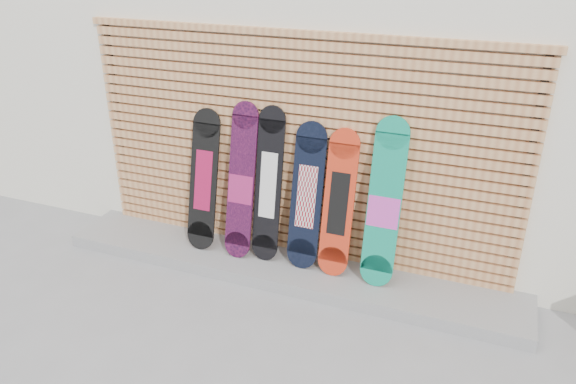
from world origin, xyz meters
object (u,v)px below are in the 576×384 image
object	(u,v)px
snowboard_0	(204,180)
snowboard_1	(241,183)
snowboard_3	(307,197)
snowboard_4	(339,204)
snowboard_2	(268,185)
snowboard_5	(384,205)

from	to	relation	value
snowboard_0	snowboard_1	bearing A→B (deg)	-0.64
snowboard_0	snowboard_1	world-z (taller)	snowboard_1
snowboard_3	snowboard_4	bearing A→B (deg)	-1.05
snowboard_2	snowboard_4	bearing A→B (deg)	-0.63
snowboard_4	snowboard_3	bearing A→B (deg)	178.95
snowboard_5	snowboard_3	bearing A→B (deg)	178.63
snowboard_5	snowboard_2	bearing A→B (deg)	179.01
snowboard_0	snowboard_5	bearing A→B (deg)	0.20
snowboard_1	snowboard_4	distance (m)	0.98
snowboard_5	snowboard_1	bearing A→B (deg)	-179.55
snowboard_2	snowboard_3	world-z (taller)	snowboard_2
snowboard_0	snowboard_1	xyz separation A→B (m)	(0.42, -0.00, 0.05)
snowboard_4	snowboard_0	bearing A→B (deg)	-179.26
snowboard_5	snowboard_0	bearing A→B (deg)	-179.80
snowboard_0	snowboard_2	distance (m)	0.69
snowboard_4	snowboard_2	bearing A→B (deg)	179.37
snowboard_4	snowboard_5	size ratio (longest dim) A/B	0.89
snowboard_1	snowboard_5	size ratio (longest dim) A/B	0.99
snowboard_1	snowboard_3	xyz separation A→B (m)	(0.66, 0.03, -0.05)
snowboard_0	snowboard_1	distance (m)	0.42
snowboard_1	snowboard_5	distance (m)	1.39
snowboard_4	snowboard_5	xyz separation A→B (m)	(0.42, -0.01, 0.07)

